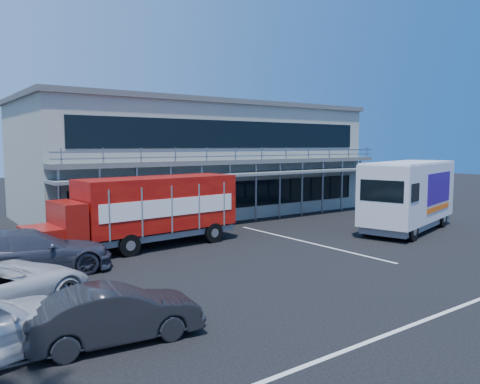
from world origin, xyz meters
TOP-DOWN VIEW (x-y plane):
  - ground at (0.00, 0.00)m, footprint 120.00×120.00m
  - building at (3.00, 14.94)m, footprint 22.40×12.00m
  - red_truck at (-4.65, 6.33)m, footprint 9.47×2.88m
  - white_van at (8.51, 2.00)m, footprint 7.96×4.48m
  - parked_car_b at (-9.50, -2.50)m, footprint 4.15×1.90m
  - parked_car_d at (-9.87, 4.67)m, footprint 5.84×2.83m

SIDE VIEW (x-z plane):
  - ground at x=0.00m, z-range 0.00..0.00m
  - parked_car_b at x=-9.50m, z-range 0.00..1.32m
  - parked_car_d at x=-9.87m, z-range 0.00..1.64m
  - red_truck at x=-4.65m, z-range 0.15..3.30m
  - white_van at x=8.51m, z-range 0.11..3.80m
  - building at x=3.00m, z-range 0.01..7.31m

